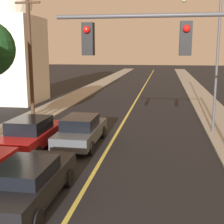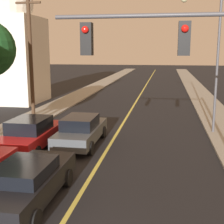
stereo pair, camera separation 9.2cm
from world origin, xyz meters
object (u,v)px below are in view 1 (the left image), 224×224
object	(u,v)px
car_near_lane_second	(81,130)
utility_pole_left	(30,57)
domed_building_left	(10,44)
streetlamp_right	(209,46)
car_outer_lane_second	(31,133)
traffic_signal_mast	(198,66)
car_near_lane_front	(28,182)

from	to	relation	value
car_near_lane_second	utility_pole_left	world-z (taller)	utility_pole_left
car_near_lane_second	domed_building_left	xyz separation A→B (m)	(-9.83, 12.14, 4.49)
car_near_lane_second	streetlamp_right	distance (m)	8.39
car_outer_lane_second	traffic_signal_mast	xyz separation A→B (m)	(7.18, -5.07, 3.56)
car_near_lane_front	domed_building_left	distance (m)	21.36
traffic_signal_mast	car_outer_lane_second	bearing A→B (deg)	144.81
traffic_signal_mast	streetlamp_right	bearing A→B (deg)	81.10
car_outer_lane_second	utility_pole_left	distance (m)	6.37
utility_pole_left	car_near_lane_second	bearing A→B (deg)	-42.66
car_near_lane_front	car_outer_lane_second	distance (m)	5.80
car_outer_lane_second	domed_building_left	size ratio (longest dim) A/B	0.43
car_near_lane_front	car_outer_lane_second	xyz separation A→B (m)	(-2.26, 5.34, 0.04)
car_near_lane_second	traffic_signal_mast	distance (m)	8.54
car_near_lane_front	car_outer_lane_second	world-z (taller)	car_outer_lane_second
car_near_lane_second	utility_pole_left	bearing A→B (deg)	137.34
car_near_lane_front	utility_pole_left	xyz separation A→B (m)	(-4.29, 10.23, 3.59)
car_outer_lane_second	traffic_signal_mast	world-z (taller)	traffic_signal_mast
utility_pole_left	domed_building_left	world-z (taller)	domed_building_left
car_near_lane_front	streetlamp_right	bearing A→B (deg)	56.59
domed_building_left	car_outer_lane_second	bearing A→B (deg)	-59.90
car_near_lane_front	utility_pole_left	distance (m)	11.66
car_near_lane_second	car_near_lane_front	bearing A→B (deg)	-90.00
car_outer_lane_second	streetlamp_right	world-z (taller)	streetlamp_right
car_near_lane_second	car_outer_lane_second	world-z (taller)	car_outer_lane_second
car_near_lane_front	car_near_lane_second	world-z (taller)	car_near_lane_second
traffic_signal_mast	streetlamp_right	size ratio (longest dim) A/B	0.80
traffic_signal_mast	car_near_lane_second	bearing A→B (deg)	129.41
car_near_lane_second	domed_building_left	world-z (taller)	domed_building_left
car_near_lane_second	utility_pole_left	distance (m)	6.83
car_outer_lane_second	domed_building_left	distance (m)	15.76
car_near_lane_front	streetlamp_right	distance (m)	12.38
car_near_lane_front	car_outer_lane_second	bearing A→B (deg)	112.90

